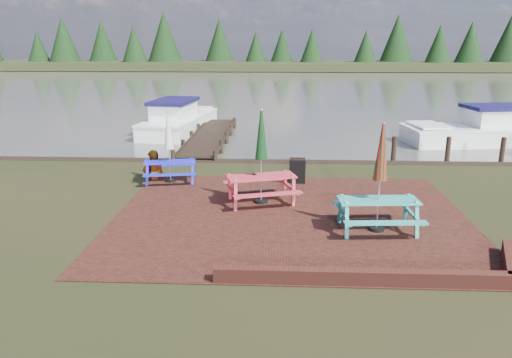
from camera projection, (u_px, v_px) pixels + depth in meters
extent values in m
plane|color=black|center=(291.00, 232.00, 11.83)|extent=(120.00, 120.00, 0.00)
cube|color=#341810|center=(290.00, 217.00, 12.79)|extent=(9.00, 7.50, 0.02)
cube|color=#4C1E16|center=(375.00, 278.00, 9.22)|extent=(6.00, 0.22, 0.30)
cube|color=#4C1E16|center=(510.00, 262.00, 9.86)|extent=(0.82, 1.77, 0.30)
cube|color=#49463F|center=(284.00, 87.00, 47.41)|extent=(120.00, 60.00, 0.02)
cube|color=black|center=(283.00, 66.00, 75.15)|extent=(120.00, 10.00, 1.20)
cube|color=teal|center=(378.00, 200.00, 11.68)|extent=(1.91, 0.85, 0.04)
cube|color=teal|center=(386.00, 223.00, 11.09)|extent=(1.88, 0.38, 0.04)
cube|color=teal|center=(370.00, 203.00, 12.44)|extent=(1.88, 0.38, 0.04)
cube|color=teal|center=(343.00, 216.00, 11.77)|extent=(0.20, 1.62, 0.77)
cube|color=teal|center=(411.00, 215.00, 11.80)|extent=(0.20, 1.62, 0.77)
cylinder|color=black|center=(376.00, 229.00, 11.88)|extent=(0.37, 0.37, 0.10)
cylinder|color=#B2B2B7|center=(380.00, 179.00, 11.54)|extent=(0.04, 0.04, 2.59)
cone|color=#AA1918|center=(382.00, 152.00, 11.37)|extent=(0.33, 0.33, 1.29)
cube|color=#C1313C|center=(261.00, 176.00, 13.69)|extent=(2.00, 1.24, 0.04)
cube|color=#C1313C|center=(268.00, 194.00, 13.11)|extent=(1.86, 0.78, 0.04)
cube|color=#C1313C|center=(255.00, 180.00, 14.43)|extent=(1.86, 0.78, 0.04)
cube|color=#C1313C|center=(232.00, 192.00, 13.60)|extent=(0.55, 1.57, 0.77)
cube|color=#C1313C|center=(289.00, 188.00, 13.98)|extent=(0.55, 1.57, 0.77)
cylinder|color=black|center=(261.00, 201.00, 13.88)|extent=(0.37, 0.37, 0.10)
cylinder|color=#B2B2B7|center=(261.00, 158.00, 13.55)|extent=(0.04, 0.04, 2.60)
cone|color=black|center=(261.00, 135.00, 13.38)|extent=(0.33, 0.33, 1.30)
cube|color=#1B20CE|center=(170.00, 162.00, 15.76)|extent=(1.70, 0.91, 0.04)
cube|color=#1B20CE|center=(170.00, 175.00, 15.25)|extent=(1.62, 0.51, 0.04)
cube|color=#1B20CE|center=(171.00, 165.00, 16.41)|extent=(1.62, 0.51, 0.04)
cube|color=#1B20CE|center=(148.00, 173.00, 15.76)|extent=(0.33, 1.39, 0.66)
cube|color=#1B20CE|center=(192.00, 171.00, 15.94)|extent=(0.33, 1.39, 0.66)
cylinder|color=black|center=(171.00, 181.00, 15.93)|extent=(0.32, 0.32, 0.09)
cylinder|color=#B2B2B7|center=(169.00, 148.00, 15.64)|extent=(0.03, 0.03, 2.24)
cone|color=silver|center=(168.00, 131.00, 15.49)|extent=(0.29, 0.29, 1.12)
cube|color=black|center=(297.00, 172.00, 15.50)|extent=(0.51, 0.22, 0.80)
cube|color=black|center=(297.00, 170.00, 15.76)|extent=(0.51, 0.22, 0.80)
cube|color=black|center=(298.00, 159.00, 15.52)|extent=(0.50, 0.06, 0.03)
cube|color=black|center=(210.00, 135.00, 23.02)|extent=(1.60, 9.00, 0.06)
cube|color=black|center=(194.00, 134.00, 23.04)|extent=(0.08, 9.00, 0.08)
cube|color=black|center=(227.00, 134.00, 22.97)|extent=(0.08, 9.00, 0.08)
cylinder|color=black|center=(173.00, 163.00, 18.79)|extent=(0.16, 0.16, 1.00)
cylinder|color=black|center=(215.00, 163.00, 18.72)|extent=(0.16, 0.16, 1.00)
cube|color=white|center=(180.00, 126.00, 25.56)|extent=(3.06, 6.68, 0.92)
cube|color=white|center=(179.00, 117.00, 25.43)|extent=(3.12, 6.81, 0.07)
cube|color=white|center=(174.00, 110.00, 24.58)|extent=(1.94, 2.89, 0.78)
cube|color=#13103B|center=(174.00, 101.00, 24.46)|extent=(2.17, 3.30, 0.17)
cube|color=white|center=(194.00, 108.00, 27.71)|extent=(2.02, 1.40, 0.09)
cube|color=white|center=(482.00, 137.00, 22.62)|extent=(7.19, 3.33, 0.92)
cube|color=white|center=(484.00, 127.00, 22.49)|extent=(7.33, 3.40, 0.07)
cube|color=white|center=(503.00, 117.00, 22.45)|extent=(3.12, 2.11, 0.78)
cube|color=#13103B|center=(504.00, 107.00, 22.32)|extent=(3.56, 2.36, 0.17)
cube|color=white|center=(428.00, 125.00, 22.24)|extent=(1.52, 2.19, 0.09)
imported|color=gray|center=(152.00, 150.00, 16.00)|extent=(0.82, 0.68, 1.92)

